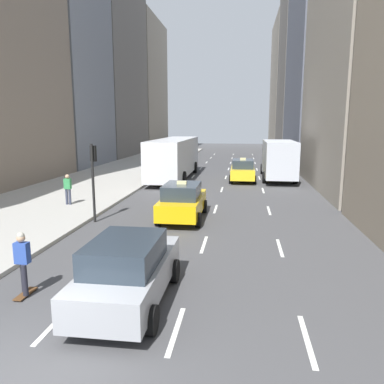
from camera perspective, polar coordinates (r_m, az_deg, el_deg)
The scene contains 13 objects.
ground_plane at distance 8.09m, azimuth -25.73°, elevation -24.47°, with size 160.00×160.00×0.00m, color #474749.
sidewalk_left at distance 34.52m, azimuth -10.89°, elevation 2.87°, with size 8.00×66.00×0.15m, color #ADAAA3.
lane_markings at distance 28.82m, azimuth 4.91°, elevation 1.41°, with size 5.72×56.00×0.01m.
building_row_left at distance 45.48m, azimuth -17.27°, elevation 23.53°, with size 6.00×68.97×35.98m.
building_row_right at distance 45.17m, azimuth 18.92°, elevation 19.05°, with size 6.00×73.69×28.66m.
taxi_lead at distance 29.61m, azimuth 7.74°, elevation 3.31°, with size 2.02×4.40×1.87m.
taxi_second at distance 17.66m, azimuth -1.45°, elevation -1.40°, with size 2.02×4.40×1.87m.
sedan_black_near at distance 9.67m, azimuth -9.69°, elevation -11.68°, with size 2.02×4.44×1.74m.
city_bus at distance 31.02m, azimuth -2.69°, elevation 5.39°, with size 2.80×11.61×3.25m.
box_truck at distance 31.07m, azimuth 12.97°, elevation 5.01°, with size 2.58×8.40×3.15m.
skateboarder at distance 10.85m, azimuth -24.39°, elevation -9.55°, with size 0.36×0.80×1.75m.
pedestrian_far_walking at distance 21.28m, azimuth -18.40°, elevation 0.61°, with size 0.36×0.22×1.65m.
traffic_light_pole at distance 17.59m, azimuth -14.81°, elevation 3.26°, with size 0.24×0.42×3.60m.
Camera 1 is at (3.96, -5.44, 4.49)m, focal length 35.00 mm.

